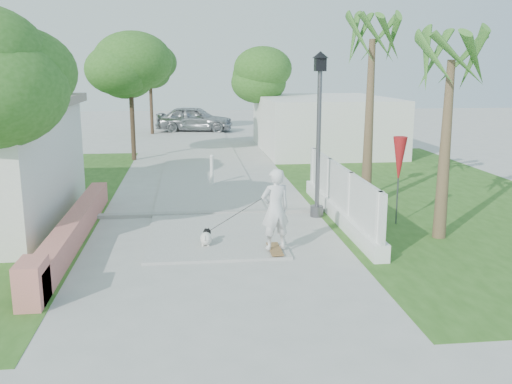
{
  "coord_description": "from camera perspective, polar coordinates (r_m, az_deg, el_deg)",
  "views": [
    {
      "loc": [
        -0.54,
        -9.42,
        4.05
      ],
      "look_at": [
        1.02,
        3.85,
        1.1
      ],
      "focal_mm": 40.0,
      "sensor_mm": 36.0,
      "label": 1
    }
  ],
  "objects": [
    {
      "name": "bollard",
      "position": [
        19.74,
        -4.44,
        2.3
      ],
      "size": [
        0.14,
        0.14,
        1.09
      ],
      "color": "white",
      "rests_on": "ground"
    },
    {
      "name": "tree_path_far",
      "position": [
        35.48,
        -10.53,
        11.87
      ],
      "size": [
        3.2,
        3.2,
        5.17
      ],
      "color": "#4C3826",
      "rests_on": "ground"
    },
    {
      "name": "patio_umbrella",
      "position": [
        15.1,
        14.13,
        3.06
      ],
      "size": [
        0.36,
        0.36,
        2.3
      ],
      "color": "#59595E",
      "rests_on": "ground"
    },
    {
      "name": "skateboarder",
      "position": [
        12.65,
        -0.77,
        -2.16
      ],
      "size": [
        1.87,
        1.3,
        1.91
      ],
      "rotation": [
        0.0,
        0.0,
        3.38
      ],
      "color": "olive",
      "rests_on": "ground"
    },
    {
      "name": "path_strip",
      "position": [
        29.7,
        -5.6,
        4.61
      ],
      "size": [
        3.2,
        36.0,
        0.06
      ],
      "primitive_type": "cube",
      "color": "#B7B7B2",
      "rests_on": "ground"
    },
    {
      "name": "parked_car",
      "position": [
        36.47,
        -6.16,
        7.29
      ],
      "size": [
        5.02,
        2.69,
        1.62
      ],
      "primitive_type": "imported",
      "rotation": [
        0.0,
        0.0,
        1.4
      ],
      "color": "#AEB2B6",
      "rests_on": "ground"
    },
    {
      "name": "street_lamp",
      "position": [
        15.4,
        6.29,
        6.32
      ],
      "size": [
        0.44,
        0.44,
        4.44
      ],
      "color": "#59595E",
      "rests_on": "ground"
    },
    {
      "name": "palm_far",
      "position": [
        16.74,
        11.53,
        13.69
      ],
      "size": [
        1.8,
        1.8,
        5.3
      ],
      "color": "brown",
      "rests_on": "ground"
    },
    {
      "name": "grass_right",
      "position": [
        19.41,
        16.34,
        -0.09
      ],
      "size": [
        8.0,
        20.0,
        0.01
      ],
      "primitive_type": "cube",
      "color": "#2D571B",
      "rests_on": "ground"
    },
    {
      "name": "pink_wall",
      "position": [
        13.78,
        -18.02,
        -3.91
      ],
      "size": [
        0.45,
        8.2,
        0.8
      ],
      "color": "tan",
      "rests_on": "ground"
    },
    {
      "name": "dog",
      "position": [
        13.11,
        -5.0,
        -4.56
      ],
      "size": [
        0.33,
        0.6,
        0.41
      ],
      "rotation": [
        0.0,
        0.0,
        -0.15
      ],
      "color": "white",
      "rests_on": "ground"
    },
    {
      "name": "tree_path_right",
      "position": [
        29.65,
        0.61,
        11.38
      ],
      "size": [
        3.0,
        3.0,
        4.79
      ],
      "color": "#4C3826",
      "rests_on": "ground"
    },
    {
      "name": "tree_left_mid",
      "position": [
        18.58,
        -22.45,
        9.82
      ],
      "size": [
        3.2,
        3.2,
        4.85
      ],
      "color": "#4C3826",
      "rests_on": "ground"
    },
    {
      "name": "palm_near",
      "position": [
        13.95,
        18.89,
        11.4
      ],
      "size": [
        1.8,
        1.8,
        4.7
      ],
      "color": "brown",
      "rests_on": "ground"
    },
    {
      "name": "building_right",
      "position": [
        28.33,
        6.74,
        6.79
      ],
      "size": [
        6.0,
        8.0,
        2.6
      ],
      "primitive_type": "cube",
      "color": "silver",
      "rests_on": "ground"
    },
    {
      "name": "ground",
      "position": [
        10.27,
        -3.2,
        -10.79
      ],
      "size": [
        90.0,
        90.0,
        0.0
      ],
      "primitive_type": "plane",
      "color": "#B7B7B2",
      "rests_on": "ground"
    },
    {
      "name": "lattice_fence",
      "position": [
        15.36,
        8.36,
        -0.88
      ],
      "size": [
        0.35,
        7.0,
        1.5
      ],
      "color": "white",
      "rests_on": "ground"
    },
    {
      "name": "curb",
      "position": [
        15.94,
        -4.54,
        -2.12
      ],
      "size": [
        6.5,
        0.25,
        0.1
      ],
      "primitive_type": "cube",
      "color": "#999993",
      "rests_on": "ground"
    },
    {
      "name": "tree_path_left",
      "position": [
        25.52,
        -12.43,
        11.65
      ],
      "size": [
        3.4,
        3.4,
        5.23
      ],
      "color": "#4C3826",
      "rests_on": "ground"
    }
  ]
}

